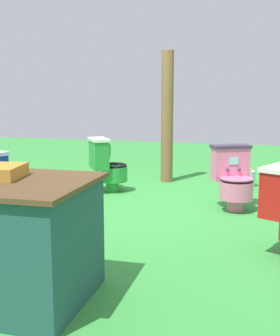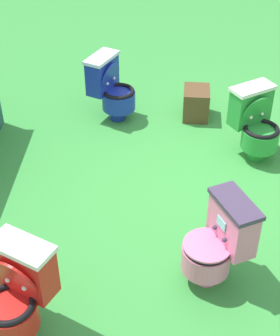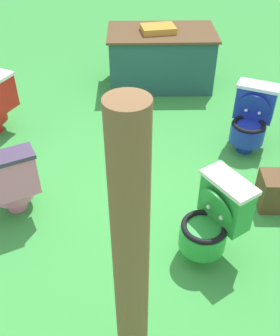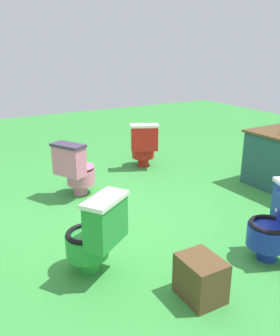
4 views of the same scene
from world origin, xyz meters
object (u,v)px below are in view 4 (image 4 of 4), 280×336
(toilet_pink, at_px, (76,169))
(small_crate, at_px, (201,278))
(toilet_blue, at_px, (279,222))
(toilet_red, at_px, (144,145))
(toilet_green, at_px, (96,234))

(toilet_pink, xyz_separation_m, small_crate, (2.40, 0.10, -0.20))
(toilet_blue, bearing_deg, toilet_pink, 48.38)
(small_crate, bearing_deg, toilet_red, 156.94)
(toilet_red, height_order, small_crate, toilet_red)
(toilet_pink, relative_size, toilet_red, 1.00)
(toilet_green, height_order, toilet_pink, same)
(toilet_pink, distance_m, small_crate, 2.41)
(toilet_blue, relative_size, small_crate, 2.03)
(toilet_red, distance_m, toilet_blue, 2.90)
(toilet_pink, relative_size, small_crate, 2.03)
(toilet_blue, height_order, small_crate, toilet_blue)
(toilet_pink, relative_size, toilet_blue, 1.00)
(small_crate, bearing_deg, toilet_green, -141.71)
(toilet_green, relative_size, toilet_pink, 1.00)
(toilet_blue, distance_m, small_crate, 0.97)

